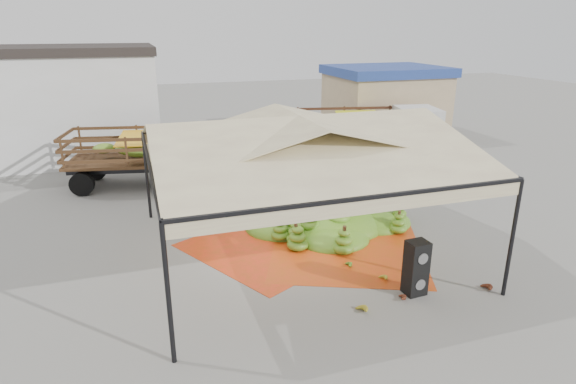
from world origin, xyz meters
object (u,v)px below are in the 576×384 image
object	(u,v)px
truck_left	(162,151)
truck_right	(372,127)
speaker_stack	(416,268)
vendor	(230,189)
banana_heap	(333,208)

from	to	relation	value
truck_left	truck_right	bearing A→B (deg)	19.24
speaker_stack	truck_right	world-z (taller)	truck_right
vendor	truck_right	bearing A→B (deg)	-140.98
vendor	banana_heap	bearing A→B (deg)	145.35
vendor	truck_left	world-z (taller)	truck_left
truck_right	vendor	bearing A→B (deg)	-136.74
vendor	truck_right	distance (m)	9.73
banana_heap	speaker_stack	bearing A→B (deg)	-87.43
banana_heap	speaker_stack	distance (m)	4.59
banana_heap	truck_left	bearing A→B (deg)	128.35
banana_heap	truck_right	distance (m)	9.42
speaker_stack	truck_right	xyz separation A→B (m)	(5.20, 12.26, 0.79)
speaker_stack	truck_left	bearing A→B (deg)	111.97
truck_right	speaker_stack	bearing A→B (deg)	-100.90
banana_heap	truck_left	size ratio (longest dim) A/B	0.80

